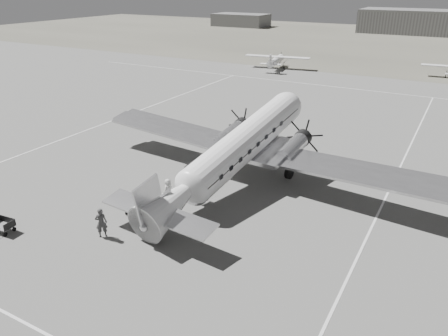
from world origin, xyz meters
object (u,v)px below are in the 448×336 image
Objects in this scene: dc3_airliner at (237,151)px; light_plane_left at (276,62)px; shed_secondary at (241,20)px; baggage_cart_near at (138,207)px; ground_crew at (101,223)px; baggage_cart_far at (2,226)px; hangar_main at (437,22)px; passenger at (168,189)px; ramp_agent at (155,194)px.

dc3_airliner reaches higher than light_plane_left.
shed_secondary is 0.62× the size of dc3_airliner.
baggage_cart_near is (12.32, -52.61, -0.72)m from light_plane_left.
dc3_airliner is 11.11m from ground_crew.
ground_crew is (-3.80, -10.28, -1.83)m from dc3_airliner.
baggage_cart_far is at bearing -121.15° from dc3_airliner.
hangar_main is at bearing 65.21° from light_plane_left.
passenger is (0.63, 5.90, -0.16)m from ground_crew.
dc3_airliner reaches higher than shed_secondary.
hangar_main is 123.80m from baggage_cart_near.
light_plane_left is 6.91× the size of baggage_cart_near.
ramp_agent is (-6.53, -122.18, -2.31)m from hangar_main.
hangar_main reaches higher than baggage_cart_near.
hangar_main is 22.07× the size of ground_crew.
light_plane_left is at bearing -58.31° from shed_secondary.
baggage_cart_far is (47.20, -124.40, -1.58)m from shed_secondary.
baggage_cart_far is 0.79× the size of ground_crew.
passenger is (-6.41, -120.91, -2.51)m from hangar_main.
dc3_airliner reaches higher than passenger.
hangar_main is 122.38m from ramp_agent.
hangar_main is at bearing 4.76° from shed_secondary.
shed_secondary reaches higher than baggage_cart_far.
shed_secondary is at bearing -107.22° from ground_crew.
hangar_main is 127.03m from ground_crew.
light_plane_left reaches higher than ground_crew.
ground_crew is at bearing -104.83° from dc3_airliner.
passenger is (0.12, 1.27, -0.20)m from ramp_agent.
ramp_agent is at bearing -65.47° from shed_secondary.
hangar_main is at bearing 77.98° from baggage_cart_near.
shed_secondary is 125.15m from dc3_airliner.
shed_secondary is at bearing 122.45° from dc3_airliner.
baggage_cart_far is 0.76× the size of ramp_agent.
light_plane_left is (40.72, -65.96, -0.81)m from shed_secondary.
baggage_cart_near is 0.84× the size of ramp_agent.
hangar_main is 2.33× the size of shed_secondary.
light_plane_left is (-16.05, 45.57, -1.59)m from dc3_airliner.
hangar_main reaches higher than ramp_agent.
baggage_cart_near is 1.11× the size of baggage_cart_far.
baggage_cart_near is at bearing 40.03° from baggage_cart_far.
hangar_main is 121.11m from passenger.
dc3_airliner reaches higher than baggage_cart_far.
ground_crew reaches higher than baggage_cart_far.
passenger is at bearing -93.03° from hangar_main.
hangar_main is 3.65× the size of light_plane_left.
baggage_cart_far is (-9.57, -12.87, -2.36)m from dc3_airliner.
baggage_cart_near is (-6.96, -123.57, -2.83)m from hangar_main.
ground_crew is 0.96× the size of ramp_agent.
dc3_airliner is at bearing -80.18° from light_plane_left.
hangar_main is at bearing 93.89° from dc3_airliner.
light_plane_left is 5.83× the size of ramp_agent.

